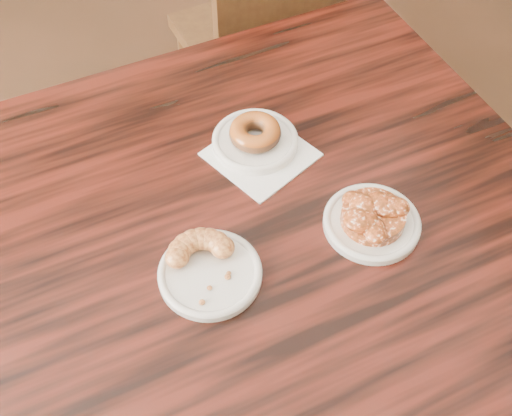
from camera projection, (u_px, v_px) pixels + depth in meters
name	position (u px, v px, depth m)	size (l,w,h in m)	color
floor	(295.00, 326.00, 1.74)	(5.00, 5.00, 0.00)	black
cafe_table	(273.00, 333.00, 1.31)	(0.95, 0.95, 0.75)	black
chair_far	(256.00, 39.00, 1.78)	(0.42, 0.42, 0.90)	black
napkin	(261.00, 154.00, 1.11)	(0.15, 0.15, 0.00)	white
plate_donut	(255.00, 141.00, 1.11)	(0.15, 0.15, 0.01)	white
plate_cruller	(210.00, 274.00, 0.95)	(0.16, 0.16, 0.01)	silver
plate_fritter	(372.00, 223.00, 1.01)	(0.15, 0.15, 0.01)	silver
glazed_donut	(255.00, 132.00, 1.10)	(0.09, 0.09, 0.03)	maroon
apple_fritter	(374.00, 214.00, 0.99)	(0.14, 0.14, 0.03)	#461C07
cruller_fragment	(209.00, 266.00, 0.94)	(0.12, 0.12, 0.03)	brown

